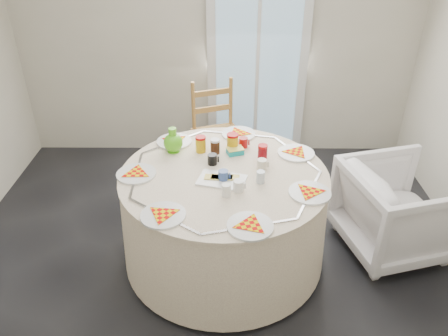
{
  "coord_description": "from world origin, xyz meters",
  "views": [
    {
      "loc": [
        0.1,
        -2.33,
        2.36
      ],
      "look_at": [
        0.08,
        0.25,
        0.8
      ],
      "focal_mm": 35.0,
      "sensor_mm": 36.0,
      "label": 1
    }
  ],
  "objects_px": {
    "table": "(224,217)",
    "wooden_chair": "(218,136)",
    "green_pitcher": "(173,138)",
    "armchair": "(398,206)"
  },
  "relations": [
    {
      "from": "table",
      "to": "wooden_chair",
      "type": "xyz_separation_m",
      "value": [
        -0.06,
        1.13,
        0.09
      ]
    },
    {
      "from": "wooden_chair",
      "to": "table",
      "type": "bearing_deg",
      "value": -106.41
    },
    {
      "from": "wooden_chair",
      "to": "green_pitcher",
      "type": "height_order",
      "value": "green_pitcher"
    },
    {
      "from": "table",
      "to": "green_pitcher",
      "type": "relative_size",
      "value": 7.99
    },
    {
      "from": "table",
      "to": "armchair",
      "type": "xyz_separation_m",
      "value": [
        1.33,
        0.13,
        0.02
      ]
    },
    {
      "from": "table",
      "to": "armchair",
      "type": "height_order",
      "value": "armchair"
    },
    {
      "from": "table",
      "to": "green_pitcher",
      "type": "height_order",
      "value": "green_pitcher"
    },
    {
      "from": "wooden_chair",
      "to": "green_pitcher",
      "type": "bearing_deg",
      "value": -131.02
    },
    {
      "from": "armchair",
      "to": "wooden_chair",
      "type": "bearing_deg",
      "value": 39.25
    },
    {
      "from": "table",
      "to": "armchair",
      "type": "relative_size",
      "value": 1.92
    }
  ]
}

